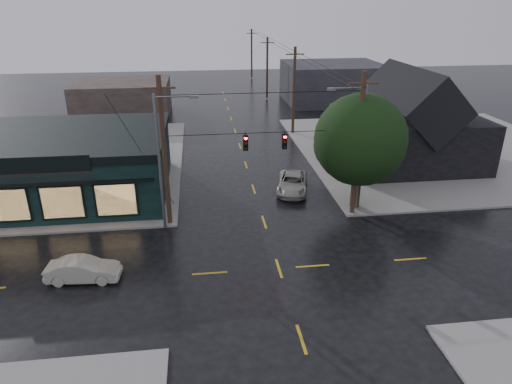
{
  "coord_description": "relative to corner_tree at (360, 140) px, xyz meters",
  "views": [
    {
      "loc": [
        -4.17,
        -22.2,
        14.41
      ],
      "look_at": [
        -0.79,
        4.32,
        3.04
      ],
      "focal_mm": 32.0,
      "sensor_mm": 36.0,
      "label": 1
    }
  ],
  "objects": [
    {
      "name": "sidewalk_ne",
      "position": [
        13.0,
        12.53,
        -5.17
      ],
      "size": [
        28.0,
        28.0,
        0.15
      ],
      "primitive_type": "cube",
      "color": "gray",
      "rests_on": "ground"
    },
    {
      "name": "sidewalk_nw",
      "position": [
        -27.0,
        12.53,
        -5.17
      ],
      "size": [
        28.0,
        28.0,
        0.15
      ],
      "primitive_type": "cube",
      "color": "gray",
      "rests_on": "ground"
    },
    {
      "name": "pizza_shop",
      "position": [
        -22.0,
        5.47,
        -2.69
      ],
      "size": [
        16.3,
        12.34,
        4.9
      ],
      "color": "black",
      "rests_on": "ground"
    },
    {
      "name": "utility_pole_far_c",
      "position": [
        -0.5,
        60.53,
        -5.24
      ],
      "size": [
        2.0,
        0.32,
        9.15
      ],
      "primitive_type": null,
      "color": "#351E17",
      "rests_on": "ground"
    },
    {
      "name": "ground_plane",
      "position": [
        -7.0,
        -7.47,
        -5.24
      ],
      "size": [
        160.0,
        160.0,
        0.0
      ],
      "primitive_type": "plane",
      "color": "black"
    },
    {
      "name": "utility_pole_ne",
      "position": [
        -0.5,
        -0.97,
        -5.24
      ],
      "size": [
        2.0,
        0.32,
        10.15
      ],
      "primitive_type": null,
      "color": "#351E17",
      "rests_on": "ground"
    },
    {
      "name": "ne_building",
      "position": [
        8.0,
        9.53,
        -0.77
      ],
      "size": [
        12.6,
        11.6,
        8.75
      ],
      "color": "black",
      "rests_on": "ground"
    },
    {
      "name": "sedan_cream",
      "position": [
        -17.91,
        -7.26,
        -4.59
      ],
      "size": [
        4.07,
        1.68,
        1.31
      ],
      "primitive_type": "imported",
      "rotation": [
        0.0,
        0.0,
        1.5
      ],
      "color": "#B4B29E",
      "rests_on": "ground"
    },
    {
      "name": "streetlight_nw",
      "position": [
        -13.8,
        -1.67,
        -5.24
      ],
      "size": [
        5.4,
        0.3,
        9.15
      ],
      "primitive_type": null,
      "color": "slate",
      "rests_on": "ground"
    },
    {
      "name": "utility_pole_nw",
      "position": [
        -13.5,
        -0.97,
        -5.24
      ],
      "size": [
        2.0,
        0.32,
        10.15
      ],
      "primitive_type": null,
      "color": "#351E17",
      "rests_on": "ground"
    },
    {
      "name": "bg_building_west",
      "position": [
        -21.0,
        32.53,
        -3.04
      ],
      "size": [
        12.0,
        10.0,
        4.4
      ],
      "primitive_type": "cube",
      "color": "#2E2521",
      "rests_on": "ground"
    },
    {
      "name": "span_signal_assembly",
      "position": [
        -6.9,
        -0.97,
        0.45
      ],
      "size": [
        13.0,
        0.48,
        1.23
      ],
      "color": "black",
      "rests_on": "ground"
    },
    {
      "name": "corner_tree",
      "position": [
        0.0,
        0.0,
        0.0
      ],
      "size": [
        6.53,
        6.53,
        8.38
      ],
      "color": "black",
      "rests_on": "ground"
    },
    {
      "name": "streetlight_ne",
      "position": [
        0.0,
        -0.27,
        -5.24
      ],
      "size": [
        5.4,
        0.3,
        9.15
      ],
      "primitive_type": null,
      "color": "slate",
      "rests_on": "ground"
    },
    {
      "name": "utility_pole_far_b",
      "position": [
        -0.5,
        40.53,
        -5.24
      ],
      "size": [
        2.0,
        0.32,
        9.15
      ],
      "primitive_type": null,
      "color": "#351E17",
      "rests_on": "ground"
    },
    {
      "name": "suv_silver",
      "position": [
        -3.93,
        3.75,
        -4.55
      ],
      "size": [
        3.47,
        5.44,
        1.4
      ],
      "primitive_type": "imported",
      "rotation": [
        0.0,
        0.0,
        -0.25
      ],
      "color": "#A1A095",
      "rests_on": "ground"
    },
    {
      "name": "utility_pole_far_a",
      "position": [
        -0.5,
        20.53,
        -5.24
      ],
      "size": [
        2.0,
        0.32,
        9.65
      ],
      "primitive_type": null,
      "color": "#351E17",
      "rests_on": "ground"
    },
    {
      "name": "bg_building_east",
      "position": [
        9.0,
        37.53,
        -2.44
      ],
      "size": [
        14.0,
        12.0,
        5.6
      ],
      "primitive_type": "cube",
      "color": "#26252B",
      "rests_on": "ground"
    }
  ]
}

